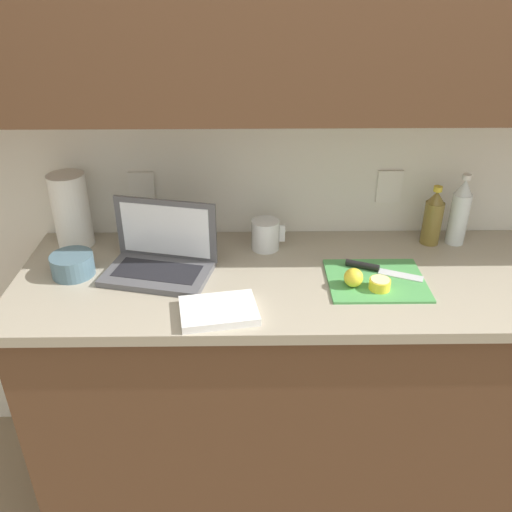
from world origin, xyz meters
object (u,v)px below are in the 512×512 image
at_px(cutting_board, 376,280).
at_px(lemon_half_cut, 380,284).
at_px(laptop, 161,256).
at_px(paper_towel_roll, 71,210).
at_px(lemon_whole_beside, 353,278).
at_px(measuring_cup, 266,235).
at_px(bowl_white, 73,265).
at_px(bottle_oil_tall, 433,218).
at_px(knife, 371,267).
at_px(bottle_green_soda, 460,212).

height_order(cutting_board, lemon_half_cut, lemon_half_cut).
relative_size(laptop, paper_towel_roll, 1.43).
bearing_deg(lemon_whole_beside, measuring_cup, 134.81).
height_order(measuring_cup, bowl_white, measuring_cup).
relative_size(measuring_cup, paper_towel_roll, 0.45).
height_order(lemon_half_cut, measuring_cup, measuring_cup).
bearing_deg(bottle_oil_tall, lemon_whole_beside, -137.44).
bearing_deg(paper_towel_roll, cutting_board, -14.85).
relative_size(knife, lemon_half_cut, 3.69).
height_order(lemon_half_cut, paper_towel_roll, paper_towel_roll).
relative_size(knife, bottle_green_soda, 0.93).
relative_size(laptop, lemon_half_cut, 5.74).
height_order(lemon_whole_beside, paper_towel_roll, paper_towel_roll).
distance_m(cutting_board, lemon_whole_beside, 0.10).
xyz_separation_m(measuring_cup, paper_towel_roll, (-0.68, 0.04, 0.08)).
bearing_deg(knife, cutting_board, -61.07).
distance_m(lemon_whole_beside, bottle_oil_tall, 0.45).
bearing_deg(lemon_whole_beside, bowl_white, 173.89).
relative_size(bottle_oil_tall, paper_towel_roll, 0.82).
bearing_deg(cutting_board, lemon_half_cut, -92.35).
bearing_deg(bottle_green_soda, bowl_white, -171.09).
xyz_separation_m(knife, lemon_whole_beside, (-0.08, -0.10, 0.02)).
bearing_deg(bottle_green_soda, cutting_board, -142.08).
height_order(lemon_half_cut, bottle_oil_tall, bottle_oil_tall).
bearing_deg(paper_towel_roll, bottle_green_soda, -0.34).
bearing_deg(bowl_white, measuring_cup, 15.17).
distance_m(cutting_board, bottle_oil_tall, 0.37).
distance_m(bottle_green_soda, bowl_white, 1.33).
bearing_deg(paper_towel_roll, laptop, -30.00).
bearing_deg(bowl_white, bottle_green_soda, 8.91).
bearing_deg(cutting_board, lemon_whole_beside, -154.93).
height_order(lemon_whole_beside, bottle_green_soda, bottle_green_soda).
xyz_separation_m(laptop, lemon_whole_beside, (0.61, -0.12, -0.02)).
bearing_deg(paper_towel_roll, knife, -11.81).
distance_m(bowl_white, paper_towel_roll, 0.24).
relative_size(cutting_board, lemon_whole_beside, 5.14).
distance_m(bottle_green_soda, bottle_oil_tall, 0.09).
relative_size(lemon_half_cut, bottle_oil_tall, 0.30).
relative_size(laptop, bowl_white, 2.75).
distance_m(lemon_whole_beside, bowl_white, 0.90).
height_order(knife, paper_towel_roll, paper_towel_roll).
height_order(cutting_board, knife, knife).
xyz_separation_m(bottle_green_soda, measuring_cup, (-0.68, -0.04, -0.06)).
bearing_deg(laptop, bottle_oil_tall, 24.14).
relative_size(bowl_white, paper_towel_roll, 0.52).
bearing_deg(measuring_cup, bowl_white, -164.83).
bearing_deg(measuring_cup, knife, -26.51).
height_order(laptop, knife, laptop).
bearing_deg(bottle_oil_tall, measuring_cup, -176.59).
bearing_deg(knife, laptop, -158.60).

